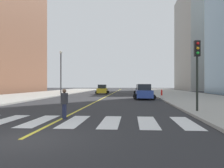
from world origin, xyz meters
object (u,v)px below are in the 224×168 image
object	(u,v)px
car_yellow_nearest	(102,90)
car_black_second	(141,90)
pedestrian_crossing	(64,102)
street_lamp	(61,69)
traffic_light_near_corner	(197,61)
fire_hydrant	(162,92)
car_blue_third	(144,92)

from	to	relation	value
car_yellow_nearest	car_black_second	distance (m)	7.11
pedestrian_crossing	street_lamp	world-z (taller)	street_lamp
car_yellow_nearest	traffic_light_near_corner	xyz separation A→B (m)	(9.58, -28.81, 2.49)
car_black_second	pedestrian_crossing	xyz separation A→B (m)	(-5.29, -31.52, 0.04)
pedestrian_crossing	fire_hydrant	bearing A→B (deg)	-52.72
fire_hydrant	car_black_second	bearing A→B (deg)	111.60
pedestrian_crossing	car_yellow_nearest	bearing A→B (deg)	-30.79
traffic_light_near_corner	fire_hydrant	world-z (taller)	traffic_light_near_corner
car_blue_third	car_yellow_nearest	bearing A→B (deg)	-66.72
car_yellow_nearest	car_black_second	bearing A→B (deg)	-4.60
car_blue_third	traffic_light_near_corner	xyz separation A→B (m)	(2.66, -13.60, 2.44)
car_blue_third	traffic_light_near_corner	size ratio (longest dim) A/B	0.94
fire_hydrant	traffic_light_near_corner	bearing A→B (deg)	-91.13
car_black_second	car_blue_third	bearing A→B (deg)	89.86
car_black_second	car_yellow_nearest	bearing A→B (deg)	-2.07
car_yellow_nearest	traffic_light_near_corner	world-z (taller)	traffic_light_near_corner
car_black_second	traffic_light_near_corner	xyz separation A→B (m)	(2.47, -28.49, 2.47)
car_blue_third	street_lamp	distance (m)	17.15
street_lamp	car_black_second	bearing A→B (deg)	19.24
car_blue_third	traffic_light_near_corner	distance (m)	14.07
car_black_second	fire_hydrant	xyz separation A→B (m)	(2.89, -7.31, -0.26)
car_black_second	car_blue_third	distance (m)	14.89
pedestrian_crossing	street_lamp	size ratio (longest dim) A/B	0.22
pedestrian_crossing	car_black_second	bearing A→B (deg)	-43.57
street_lamp	traffic_light_near_corner	bearing A→B (deg)	-56.05
traffic_light_near_corner	fire_hydrant	xyz separation A→B (m)	(0.42, 21.18, -2.73)
car_yellow_nearest	car_black_second	size ratio (longest dim) A/B	0.98
car_yellow_nearest	street_lamp	size ratio (longest dim) A/B	0.55
car_blue_third	pedestrian_crossing	world-z (taller)	car_blue_third
car_black_second	fire_hydrant	bearing A→B (deg)	112.16
car_blue_third	pedestrian_crossing	size ratio (longest dim) A/B	2.63
pedestrian_crossing	fire_hydrant	xyz separation A→B (m)	(8.18, 24.21, -0.30)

